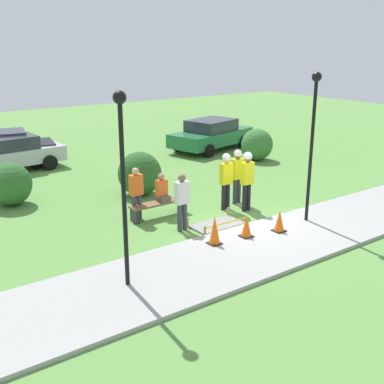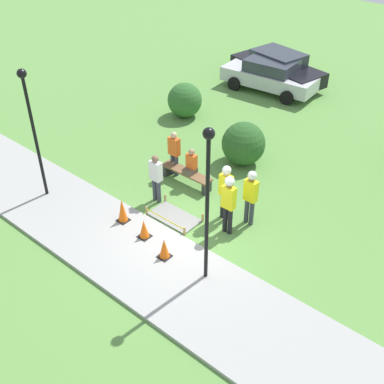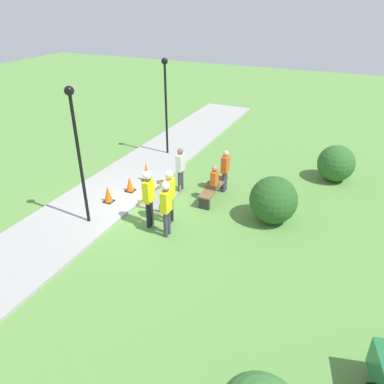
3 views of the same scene
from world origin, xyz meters
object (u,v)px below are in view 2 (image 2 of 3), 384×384
Objects in this scene: person_seated_on_bench at (191,164)px; park_bench at (187,175)px; traffic_cone_far_patch at (144,229)px; parked_car_black at (277,68)px; worker_supervisor at (229,199)px; bystander_in_gray_shirt at (156,176)px; traffic_cone_sidewalk_edge at (164,248)px; traffic_cone_near_patch at (122,210)px; worker_trainee at (226,187)px; lamppost_far at (31,118)px; parked_car_silver at (271,75)px; bystander_in_orange_shirt at (174,151)px; worker_assistant at (251,193)px; lamppost_near at (208,188)px.

park_bench is at bearing -161.65° from person_seated_on_bench.
parked_car_black is (-3.35, 12.49, 0.42)m from traffic_cone_far_patch.
bystander_in_gray_shirt is (-2.68, -0.21, -0.23)m from worker_supervisor.
worker_supervisor is (0.61, 2.08, 0.79)m from traffic_cone_sidewalk_edge.
park_bench is 2.19× the size of person_seated_on_bench.
traffic_cone_near_patch is 3.19m from worker_trainee.
lamppost_far reaches higher than traffic_cone_near_patch.
bystander_in_gray_shirt is at bearing -82.52° from parked_car_silver.
traffic_cone_sidewalk_edge is 0.33× the size of worker_trainee.
park_bench is 0.39× the size of parked_car_black.
worker_supervisor reaches higher than traffic_cone_near_patch.
parked_car_silver is at bearing -66.23° from parked_car_black.
worker_trainee reaches higher than traffic_cone_sidewalk_edge.
traffic_cone_sidewalk_edge is (1.03, -0.25, 0.02)m from traffic_cone_far_patch.
bystander_in_orange_shirt reaches higher than parked_car_silver.
bystander_in_orange_shirt reaches higher than person_seated_on_bench.
lamppost_far reaches higher than worker_assistant.
bystander_in_gray_shirt reaches higher than parked_car_silver.
park_bench is 8.88m from parked_car_silver.
traffic_cone_sidewalk_edge is at bearing 3.12° from lamppost_far.
person_seated_on_bench is 2.77m from worker_supervisor.
traffic_cone_near_patch is at bearing -67.88° from parked_car_black.
traffic_cone_near_patch is 3.16m from bystander_in_orange_shirt.
parked_car_silver is at bearing 105.28° from person_seated_on_bench.
park_bench is (-2.00, 3.26, -0.06)m from traffic_cone_sidewalk_edge.
traffic_cone_far_patch is 0.32× the size of worker_assistant.
lamppost_near is at bearing 7.02° from traffic_cone_sidewalk_edge.
worker_assistant is (2.91, 2.47, 0.65)m from traffic_cone_near_patch.
person_seated_on_bench is 0.47× the size of worker_trainee.
traffic_cone_far_patch is 0.30× the size of worker_supervisor.
worker_supervisor is 1.05× the size of worker_assistant.
parked_car_black is at bearing 115.07° from worker_supervisor.
bystander_in_orange_shirt is at bearing 166.52° from park_bench.
worker_assistant is at bearing -50.63° from parked_car_black.
worker_supervisor is 0.43× the size of parked_car_silver.
bystander_in_gray_shirt is 0.37× the size of parked_car_silver.
bystander_in_orange_shirt is 8.55m from parked_car_silver.
parked_car_silver is (-4.19, 11.85, 0.37)m from traffic_cone_sidewalk_edge.
worker_supervisor reaches higher than bystander_in_orange_shirt.
bystander_in_gray_shirt is at bearing -175.58° from worker_supervisor.
parked_car_black is (0.66, 13.01, -2.04)m from lamppost_far.
traffic_cone_sidewalk_edge is 0.13× the size of parked_car_black.
bystander_in_gray_shirt reaches higher than traffic_cone_sidewalk_edge.
worker_trainee is 3.23m from lamppost_near.
bystander_in_gray_shirt is at bearing 122.74° from traffic_cone_far_patch.
parked_car_black reaches higher than traffic_cone_near_patch.
worker_supervisor is at bearing -107.83° from worker_assistant.
traffic_cone_near_patch is 0.40× the size of worker_supervisor.
parked_car_silver reaches higher than traffic_cone_far_patch.
traffic_cone_sidewalk_edge is 0.32× the size of worker_supervisor.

